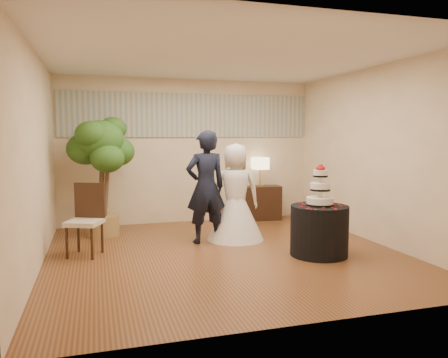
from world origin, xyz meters
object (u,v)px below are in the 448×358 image
object	(u,v)px
ficus_tree	(101,175)
side_chair	(84,220)
bride	(235,192)
console	(260,203)
wedding_cake	(320,185)
groom	(206,187)
table_lamp	(260,172)
cake_table	(319,231)

from	to	relation	value
ficus_tree	side_chair	world-z (taller)	ficus_tree
bride	console	xyz separation A→B (m)	(1.00, 1.47, -0.45)
side_chair	bride	bearing A→B (deg)	31.02
bride	ficus_tree	bearing A→B (deg)	-14.07
bride	console	world-z (taller)	bride
console	side_chair	xyz separation A→B (m)	(-3.36, -1.81, 0.17)
bride	ficus_tree	world-z (taller)	ficus_tree
wedding_cake	console	bearing A→B (deg)	86.96
groom	table_lamp	distance (m)	2.16
cake_table	table_lamp	bearing A→B (deg)	86.96
bride	cake_table	world-z (taller)	bride
groom	table_lamp	xyz separation A→B (m)	(1.52, 1.53, 0.08)
cake_table	bride	bearing A→B (deg)	124.29
bride	side_chair	bearing A→B (deg)	17.45
wedding_cake	ficus_tree	distance (m)	3.66
ficus_tree	wedding_cake	bearing A→B (deg)	-36.28
wedding_cake	ficus_tree	size ratio (longest dim) A/B	0.28
bride	ficus_tree	distance (m)	2.30
console	side_chair	world-z (taller)	side_chair
bride	wedding_cake	bearing A→B (deg)	133.75
wedding_cake	console	distance (m)	2.81
wedding_cake	table_lamp	xyz separation A→B (m)	(0.15, 2.73, -0.03)
groom	table_lamp	size ratio (longest dim) A/B	3.09
side_chair	ficus_tree	bearing A→B (deg)	100.94
cake_table	console	world-z (taller)	cake_table
cake_table	ficus_tree	world-z (taller)	ficus_tree
console	side_chair	distance (m)	3.82
wedding_cake	side_chair	size ratio (longest dim) A/B	0.58
bride	console	bearing A→B (deg)	-114.66
groom	side_chair	bearing A→B (deg)	2.23
bride	side_chair	xyz separation A→B (m)	(-2.36, -0.33, -0.28)
cake_table	side_chair	world-z (taller)	side_chair
bride	table_lamp	world-z (taller)	bride
console	table_lamp	bearing A→B (deg)	0.00
cake_table	wedding_cake	size ratio (longest dim) A/B	1.38
console	ficus_tree	size ratio (longest dim) A/B	0.40
cake_table	console	distance (m)	2.73
ficus_tree	console	bearing A→B (deg)	10.26
table_lamp	console	bearing A→B (deg)	0.00
groom	console	bearing A→B (deg)	-140.86
bride	table_lamp	size ratio (longest dim) A/B	2.74
cake_table	side_chair	bearing A→B (deg)	164.03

